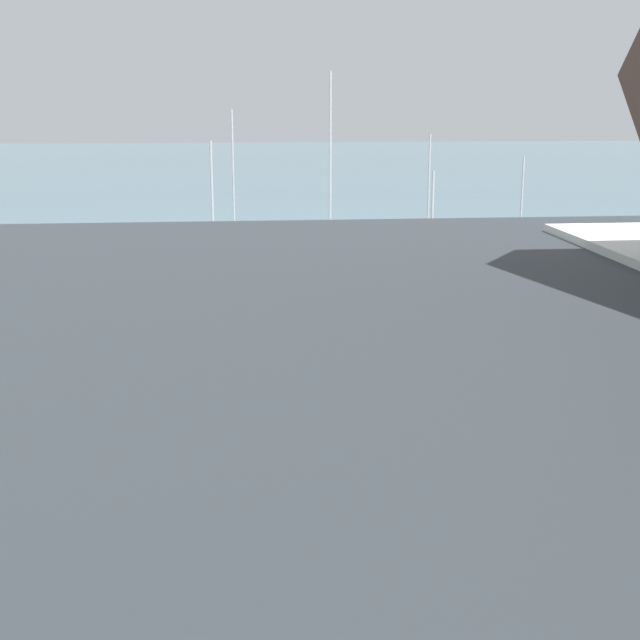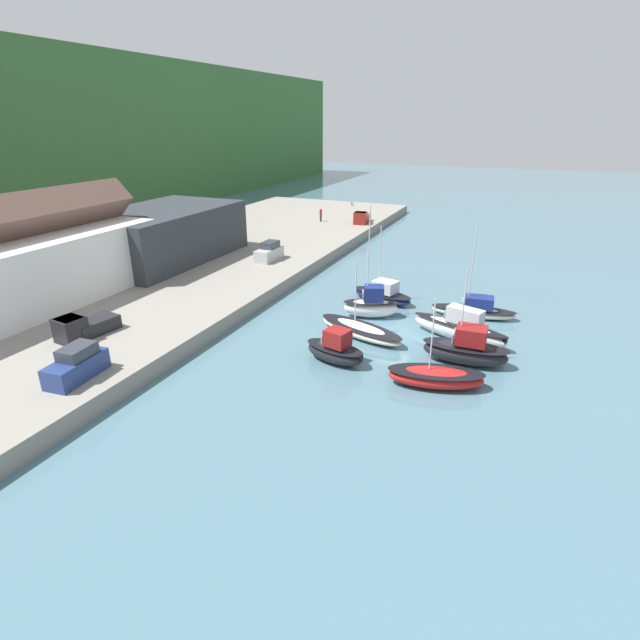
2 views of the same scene
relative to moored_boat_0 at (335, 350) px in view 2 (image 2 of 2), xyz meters
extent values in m
plane|color=slate|center=(7.23, -2.73, -0.99)|extent=(320.00, 320.00, 0.00)
cube|color=gray|center=(7.23, 25.18, -0.31)|extent=(115.91, 28.77, 1.35)
cube|color=white|center=(-2.44, 28.50, 3.39)|extent=(23.41, 9.19, 6.06)
cube|color=brown|center=(-2.44, 28.50, 8.40)|extent=(23.88, 3.96, 3.96)
cube|color=#2D3338|center=(14.92, 28.06, 3.34)|extent=(19.45, 11.44, 5.95)
cube|color=slate|center=(14.92, 22.40, 3.34)|extent=(18.48, 0.10, 3.57)
ellipsoid|color=black|center=(0.01, 0.04, -0.27)|extent=(3.09, 5.13, 1.43)
ellipsoid|color=black|center=(0.01, 0.04, 0.23)|extent=(3.19, 5.25, 0.12)
cube|color=maroon|center=(-0.05, -0.19, 1.07)|extent=(1.87, 1.99, 1.26)
cube|color=#8CA5B2|center=(0.18, 0.77, 0.88)|extent=(1.36, 0.42, 0.63)
cube|color=black|center=(-0.52, -2.17, 0.01)|extent=(0.42, 0.36, 0.56)
ellipsoid|color=white|center=(5.29, -0.19, -0.47)|extent=(4.96, 8.48, 1.03)
ellipsoid|color=black|center=(5.29, -0.19, -0.11)|extent=(5.10, 8.66, 0.12)
cylinder|color=silver|center=(5.49, 0.38, 2.69)|extent=(0.10, 0.10, 5.30)
ellipsoid|color=white|center=(9.87, 0.37, -0.15)|extent=(3.53, 5.34, 1.68)
ellipsoid|color=black|center=(9.87, 0.37, 0.44)|extent=(3.64, 5.46, 0.12)
cube|color=navy|center=(9.95, 0.14, 1.35)|extent=(2.00, 2.13, 1.32)
cube|color=#8CA5B2|center=(9.62, 1.10, 1.16)|extent=(1.32, 0.54, 0.66)
cylinder|color=silver|center=(9.75, 0.73, 4.96)|extent=(0.10, 0.10, 8.53)
ellipsoid|color=navy|center=(14.30, 0.59, -0.45)|extent=(3.97, 6.74, 1.06)
ellipsoid|color=black|center=(14.30, 0.59, -0.08)|extent=(4.10, 6.88, 0.12)
cube|color=silver|center=(14.21, 0.29, 0.66)|extent=(2.30, 2.61, 1.17)
cube|color=#8CA5B2|center=(14.55, 1.50, 0.49)|extent=(1.56, 0.52, 0.58)
cylinder|color=silver|center=(14.42, 1.05, 3.34)|extent=(0.10, 0.10, 6.53)
ellipsoid|color=red|center=(-0.67, -7.68, -0.34)|extent=(3.85, 6.84, 1.30)
ellipsoid|color=black|center=(-0.67, -7.68, 0.12)|extent=(3.97, 6.99, 0.12)
cylinder|color=silver|center=(-0.78, -7.21, 2.87)|extent=(0.10, 0.10, 5.10)
ellipsoid|color=black|center=(3.68, -8.99, -0.16)|extent=(2.45, 6.26, 1.66)
ellipsoid|color=black|center=(3.68, -8.99, 0.42)|extent=(2.54, 6.39, 0.12)
cube|color=maroon|center=(3.69, -9.30, 1.33)|extent=(1.79, 2.21, 1.32)
cube|color=#8CA5B2|center=(3.66, -8.07, 1.13)|extent=(1.57, 0.13, 0.66)
cylinder|color=silver|center=(3.67, -8.53, 3.56)|extent=(0.10, 0.10, 5.78)
ellipsoid|color=silver|center=(7.80, -7.90, -0.18)|extent=(4.09, 8.30, 1.60)
ellipsoid|color=black|center=(7.80, -7.90, 0.38)|extent=(4.20, 8.48, 0.12)
cube|color=silver|center=(7.67, -8.29, 1.27)|extent=(2.03, 3.11, 1.30)
cube|color=#8CA5B2|center=(8.17, -6.79, 1.07)|extent=(1.05, 0.43, 0.65)
cube|color=black|center=(6.57, -11.61, 0.14)|extent=(0.43, 0.38, 0.56)
ellipsoid|color=white|center=(13.61, -8.37, -0.53)|extent=(2.81, 7.61, 0.90)
ellipsoid|color=black|center=(13.61, -8.37, -0.22)|extent=(2.91, 7.76, 0.12)
cube|color=navy|center=(13.65, -8.74, 0.48)|extent=(1.82, 2.74, 1.13)
cube|color=#8CA5B2|center=(13.50, -7.29, 0.31)|extent=(1.42, 0.24, 0.56)
cylinder|color=silver|center=(13.56, -7.81, 3.81)|extent=(0.10, 0.10, 7.78)
cube|color=#B7B7BC|center=(19.45, 16.22, 1.06)|extent=(4.23, 1.86, 1.40)
cube|color=#333842|center=(19.76, 16.21, 2.14)|extent=(2.33, 1.56, 0.76)
cube|color=navy|center=(-11.28, 13.65, 1.06)|extent=(4.35, 2.17, 1.40)
cube|color=#333842|center=(-10.96, 13.68, 2.14)|extent=(2.44, 1.73, 0.76)
cube|color=black|center=(-5.12, 18.45, 0.91)|extent=(3.75, 2.47, 1.10)
cube|color=black|center=(-7.13, 18.73, 1.31)|extent=(2.14, 2.14, 1.90)
cube|color=#2D333D|center=(-7.13, 18.73, 2.01)|extent=(1.85, 2.01, 0.50)
cube|color=maroon|center=(46.23, 13.46, 0.91)|extent=(3.72, 2.40, 1.10)
cube|color=maroon|center=(44.22, 13.22, 1.31)|extent=(2.10, 2.11, 1.90)
cube|color=#2D333D|center=(44.22, 13.22, 2.01)|extent=(1.82, 1.98, 0.50)
cylinder|color=#232838|center=(43.79, 19.90, 0.79)|extent=(0.32, 0.32, 0.85)
cylinder|color=maroon|center=(43.79, 19.90, 1.74)|extent=(0.40, 0.40, 1.05)
sphere|color=tan|center=(43.79, 19.90, 2.38)|extent=(0.24, 0.24, 0.24)
cylinder|color=brown|center=(60.73, 20.58, 0.50)|extent=(0.12, 0.12, 0.28)
ellipsoid|color=brown|center=(60.73, 20.58, 0.82)|extent=(0.85, 0.64, 0.36)
sphere|color=brown|center=(61.05, 20.75, 0.93)|extent=(0.22, 0.22, 0.22)
camera|label=1|loc=(13.72, 36.17, 8.14)|focal=50.00mm
camera|label=2|loc=(-31.51, -12.28, 16.22)|focal=28.00mm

